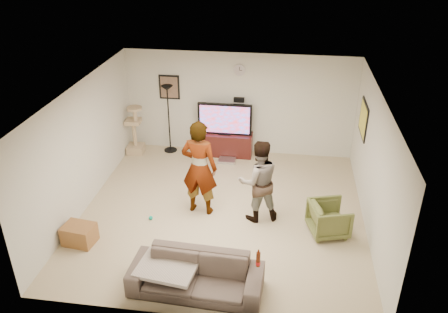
# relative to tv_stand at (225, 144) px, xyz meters

# --- Properties ---
(floor) EXTENTS (5.50, 5.50, 0.02)m
(floor) POSITION_rel_tv_stand_xyz_m (0.31, -2.50, -0.29)
(floor) COLOR #BDB18C
(floor) RESTS_ON ground
(ceiling) EXTENTS (5.50, 5.50, 0.02)m
(ceiling) POSITION_rel_tv_stand_xyz_m (0.31, -2.50, 2.23)
(ceiling) COLOR silver
(ceiling) RESTS_ON wall_back
(wall_back) EXTENTS (5.50, 0.04, 2.50)m
(wall_back) POSITION_rel_tv_stand_xyz_m (0.31, 0.25, 0.97)
(wall_back) COLOR silver
(wall_back) RESTS_ON floor
(wall_front) EXTENTS (5.50, 0.04, 2.50)m
(wall_front) POSITION_rel_tv_stand_xyz_m (0.31, -5.25, 0.97)
(wall_front) COLOR silver
(wall_front) RESTS_ON floor
(wall_left) EXTENTS (0.04, 5.50, 2.50)m
(wall_left) POSITION_rel_tv_stand_xyz_m (-2.44, -2.50, 0.97)
(wall_left) COLOR silver
(wall_left) RESTS_ON floor
(wall_right) EXTENTS (0.04, 5.50, 2.50)m
(wall_right) POSITION_rel_tv_stand_xyz_m (3.06, -2.50, 0.97)
(wall_right) COLOR silver
(wall_right) RESTS_ON floor
(wall_clock) EXTENTS (0.26, 0.04, 0.26)m
(wall_clock) POSITION_rel_tv_stand_xyz_m (0.31, 0.22, 1.82)
(wall_clock) COLOR white
(wall_clock) RESTS_ON wall_back
(wall_speaker) EXTENTS (0.25, 0.10, 0.10)m
(wall_speaker) POSITION_rel_tv_stand_xyz_m (0.31, 0.19, 1.10)
(wall_speaker) COLOR black
(wall_speaker) RESTS_ON wall_back
(picture_back) EXTENTS (0.42, 0.03, 0.52)m
(picture_back) POSITION_rel_tv_stand_xyz_m (-1.39, 0.23, 1.32)
(picture_back) COLOR brown
(picture_back) RESTS_ON wall_back
(picture_right) EXTENTS (0.03, 0.78, 0.62)m
(picture_right) POSITION_rel_tv_stand_xyz_m (3.04, -0.90, 1.22)
(picture_right) COLOR gold
(picture_right) RESTS_ON wall_right
(tv_stand) EXTENTS (1.34, 0.45, 0.56)m
(tv_stand) POSITION_rel_tv_stand_xyz_m (0.00, 0.00, 0.00)
(tv_stand) COLOR #34100E
(tv_stand) RESTS_ON floor
(console_box) EXTENTS (0.40, 0.30, 0.07)m
(console_box) POSITION_rel_tv_stand_xyz_m (0.11, -0.40, -0.24)
(console_box) COLOR silver
(console_box) RESTS_ON floor
(tv) EXTENTS (1.30, 0.08, 0.77)m
(tv) POSITION_rel_tv_stand_xyz_m (0.00, 0.00, 0.67)
(tv) COLOR black
(tv) RESTS_ON tv_stand
(tv_screen) EXTENTS (1.20, 0.01, 0.68)m
(tv_screen) POSITION_rel_tv_stand_xyz_m (0.00, -0.04, 0.67)
(tv_screen) COLOR blue
(tv_screen) RESTS_ON tv
(floor_lamp) EXTENTS (0.32, 0.32, 1.70)m
(floor_lamp) POSITION_rel_tv_stand_xyz_m (-1.39, 0.01, 0.57)
(floor_lamp) COLOR black
(floor_lamp) RESTS_ON floor
(cat_tree) EXTENTS (0.42, 0.42, 1.24)m
(cat_tree) POSITION_rel_tv_stand_xyz_m (-2.22, -0.22, 0.34)
(cat_tree) COLOR tan
(cat_tree) RESTS_ON floor
(person_left) EXTENTS (0.77, 0.56, 1.94)m
(person_left) POSITION_rel_tv_stand_xyz_m (-0.13, -2.52, 0.69)
(person_left) COLOR gray
(person_left) RESTS_ON floor
(person_right) EXTENTS (0.96, 0.84, 1.65)m
(person_right) POSITION_rel_tv_stand_xyz_m (1.01, -2.60, 0.54)
(person_right) COLOR #234F7D
(person_right) RESTS_ON floor
(sofa) EXTENTS (2.09, 0.90, 0.60)m
(sofa) POSITION_rel_tv_stand_xyz_m (0.22, -4.71, 0.02)
(sofa) COLOR #4C4039
(sofa) RESTS_ON floor
(throw_blanket) EXTENTS (0.98, 0.81, 0.06)m
(throw_blanket) POSITION_rel_tv_stand_xyz_m (-0.23, -4.71, 0.13)
(throw_blanket) COLOR #B4A49A
(throw_blanket) RESTS_ON sofa
(beer_bottle) EXTENTS (0.06, 0.06, 0.25)m
(beer_bottle) POSITION_rel_tv_stand_xyz_m (1.17, -4.71, 0.45)
(beer_bottle) COLOR #4D1A08
(beer_bottle) RESTS_ON sofa
(armchair) EXTENTS (0.85, 0.83, 0.63)m
(armchair) POSITION_rel_tv_stand_xyz_m (2.34, -2.91, 0.03)
(armchair) COLOR brown
(armchair) RESTS_ON floor
(side_table) EXTENTS (0.59, 0.48, 0.36)m
(side_table) POSITION_rel_tv_stand_xyz_m (-2.09, -3.84, -0.10)
(side_table) COLOR brown
(side_table) RESTS_ON floor
(toy_ball) EXTENTS (0.08, 0.08, 0.08)m
(toy_ball) POSITION_rel_tv_stand_xyz_m (-1.03, -2.97, -0.24)
(toy_ball) COLOR #019F83
(toy_ball) RESTS_ON floor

